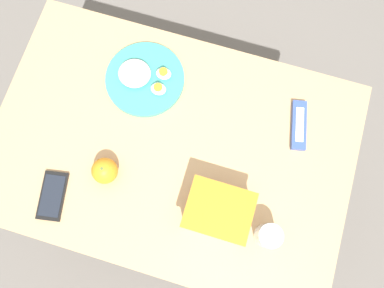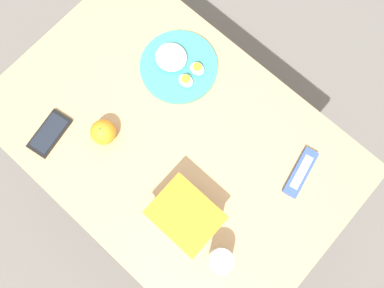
# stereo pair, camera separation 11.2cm
# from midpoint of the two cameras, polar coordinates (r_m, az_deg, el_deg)

# --- Properties ---
(ground_plane) EXTENTS (10.00, 10.00, 0.00)m
(ground_plane) POSITION_cam_midpoint_polar(r_m,az_deg,el_deg) (1.87, -0.15, -4.98)
(ground_plane) COLOR #66605B
(table) EXTENTS (1.11, 0.75, 0.73)m
(table) POSITION_cam_midpoint_polar(r_m,az_deg,el_deg) (1.24, -0.23, -0.79)
(table) COLOR tan
(table) RESTS_ON ground_plane
(food_container) EXTENTS (0.18, 0.15, 0.10)m
(food_container) POSITION_cam_midpoint_polar(r_m,az_deg,el_deg) (1.08, 2.01, -11.50)
(food_container) COLOR white
(food_container) RESTS_ON table
(orange_fruit) EXTENTS (0.08, 0.08, 0.08)m
(orange_fruit) POSITION_cam_midpoint_polar(r_m,az_deg,el_deg) (1.14, -10.73, 1.21)
(orange_fruit) COLOR orange
(orange_fruit) RESTS_ON table
(rice_plate) EXTENTS (0.25, 0.25, 0.05)m
(rice_plate) POSITION_cam_midpoint_polar(r_m,az_deg,el_deg) (1.22, 0.48, 11.39)
(rice_plate) COLOR teal
(rice_plate) RESTS_ON table
(candy_bar) EXTENTS (0.07, 0.16, 0.02)m
(candy_bar) POSITION_cam_midpoint_polar(r_m,az_deg,el_deg) (1.19, 18.80, -4.72)
(candy_bar) COLOR #334C9E
(candy_bar) RESTS_ON table
(cell_phone) EXTENTS (0.09, 0.15, 0.01)m
(cell_phone) POSITION_cam_midpoint_polar(r_m,az_deg,el_deg) (1.21, -18.52, 0.99)
(cell_phone) COLOR black
(cell_phone) RESTS_ON table
(drinking_glass) EXTENTS (0.07, 0.07, 0.08)m
(drinking_glass) POSITION_cam_midpoint_polar(r_m,az_deg,el_deg) (1.09, 7.40, -17.81)
(drinking_glass) COLOR silver
(drinking_glass) RESTS_ON table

